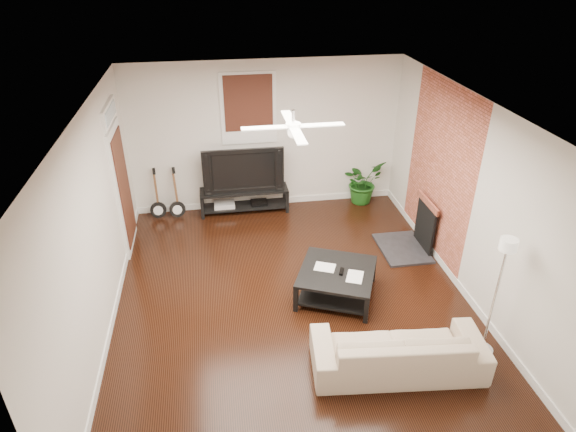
{
  "coord_description": "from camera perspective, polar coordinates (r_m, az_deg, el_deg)",
  "views": [
    {
      "loc": [
        -0.96,
        -5.59,
        4.52
      ],
      "look_at": [
        0.0,
        0.4,
        1.15
      ],
      "focal_mm": 30.67,
      "sensor_mm": 36.0,
      "label": 1
    }
  ],
  "objects": [
    {
      "name": "guitar_left",
      "position": [
        9.33,
        -15.03,
        2.36
      ],
      "size": [
        0.32,
        0.24,
        0.96
      ],
      "primitive_type": null,
      "rotation": [
        0.0,
        0.0,
        0.11
      ],
      "color": "black",
      "rests_on": "floor"
    },
    {
      "name": "room",
      "position": [
        6.47,
        0.56,
        0.24
      ],
      "size": [
        5.01,
        6.01,
        2.81
      ],
      "color": "black",
      "rests_on": "ground"
    },
    {
      "name": "sofa",
      "position": [
        6.2,
        12.64,
        -14.79
      ],
      "size": [
        2.11,
        0.99,
        0.6
      ],
      "primitive_type": "imported",
      "rotation": [
        0.0,
        0.0,
        3.04
      ],
      "color": "tan",
      "rests_on": "floor"
    },
    {
      "name": "tv_stand",
      "position": [
        9.41,
        -5.06,
        1.85
      ],
      "size": [
        1.65,
        0.44,
        0.46
      ],
      "primitive_type": "cube",
      "color": "black",
      "rests_on": "floor"
    },
    {
      "name": "floor_lamp",
      "position": [
        6.4,
        22.84,
        -8.77
      ],
      "size": [
        0.3,
        0.3,
        1.66
      ],
      "primitive_type": null,
      "rotation": [
        0.0,
        0.0,
        -0.1
      ],
      "color": "silver",
      "rests_on": "floor"
    },
    {
      "name": "window_back",
      "position": [
        8.96,
        -4.59,
        12.31
      ],
      "size": [
        1.0,
        0.06,
        1.3
      ],
      "primitive_type": "cube",
      "color": "#35140E",
      "rests_on": "wall_back"
    },
    {
      "name": "potted_plant",
      "position": [
        9.77,
        8.64,
        3.96
      ],
      "size": [
        1.01,
        0.97,
        0.86
      ],
      "primitive_type": "imported",
      "rotation": [
        0.0,
        0.0,
        0.54
      ],
      "color": "#1A5217",
      "rests_on": "floor"
    },
    {
      "name": "tv",
      "position": [
        9.15,
        -5.25,
        5.56
      ],
      "size": [
        1.48,
        0.19,
        0.85
      ],
      "primitive_type": "imported",
      "color": "black",
      "rests_on": "tv_stand"
    },
    {
      "name": "coffee_table",
      "position": [
        7.21,
        5.63,
        -7.71
      ],
      "size": [
        1.37,
        1.37,
        0.44
      ],
      "primitive_type": "cube",
      "rotation": [
        0.0,
        0.0,
        -0.41
      ],
      "color": "black",
      "rests_on": "floor"
    },
    {
      "name": "brick_accent",
      "position": [
        8.06,
        17.11,
        4.96
      ],
      "size": [
        0.02,
        2.2,
        2.8
      ],
      "primitive_type": "cube",
      "color": "#A95036",
      "rests_on": "floor"
    },
    {
      "name": "fireplace",
      "position": [
        8.36,
        14.4,
        -1.01
      ],
      "size": [
        0.8,
        1.1,
        0.92
      ],
      "primitive_type": "cube",
      "color": "black",
      "rests_on": "floor"
    },
    {
      "name": "door_left",
      "position": [
        8.31,
        -18.77,
        4.27
      ],
      "size": [
        0.08,
        1.0,
        2.5
      ],
      "primitive_type": "cube",
      "color": "white",
      "rests_on": "wall_left"
    },
    {
      "name": "ceiling_fan",
      "position": [
        5.98,
        0.61,
        10.35
      ],
      "size": [
        1.24,
        1.24,
        0.32
      ],
      "primitive_type": null,
      "color": "white",
      "rests_on": "ceiling"
    },
    {
      "name": "guitar_right",
      "position": [
        9.27,
        -12.9,
        2.45
      ],
      "size": [
        0.33,
        0.27,
        0.96
      ],
      "primitive_type": null,
      "rotation": [
        0.0,
        0.0,
        0.21
      ],
      "color": "black",
      "rests_on": "floor"
    }
  ]
}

